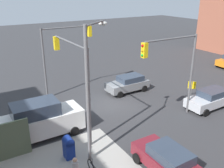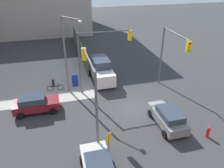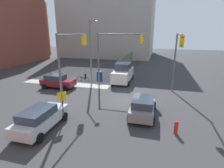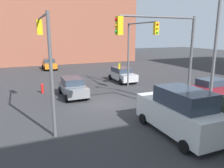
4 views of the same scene
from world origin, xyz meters
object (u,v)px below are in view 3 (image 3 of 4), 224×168
at_px(traffic_signal_nw_corner, 71,56).
at_px(street_lamp_corner, 91,48).
at_px(mailbox_blue, 100,76).
at_px(fire_hydrant, 176,127).
at_px(sedan_gray, 143,106).
at_px(bicycle_leaning_on_fence, 83,79).
at_px(smokestack, 46,30).
at_px(coupe_maroon, 58,81).
at_px(van_white_delivery, 123,73).
at_px(traffic_signal_ne_corner, 115,49).
at_px(pedestrian_crossing, 85,73).
at_px(hatchback_silver, 41,118).
at_px(traffic_signal_se_corner, 177,53).

height_order(traffic_signal_nw_corner, street_lamp_corner, street_lamp_corner).
bearing_deg(mailbox_blue, street_lamp_corner, 156.20).
bearing_deg(street_lamp_corner, fire_hydrant, -135.42).
height_order(sedan_gray, bicycle_leaning_on_fence, sedan_gray).
height_order(smokestack, coupe_maroon, smokestack).
bearing_deg(traffic_signal_nw_corner, fire_hydrant, -105.84).
bearing_deg(van_white_delivery, traffic_signal_ne_corner, 166.48).
xyz_separation_m(coupe_maroon, pedestrian_crossing, (4.70, -1.63, 0.07)).
relative_size(mailbox_blue, hatchback_silver, 0.33).
bearing_deg(bicycle_leaning_on_fence, fire_hydrant, -132.93).
bearing_deg(traffic_signal_nw_corner, sedan_gray, -93.10).
bearing_deg(street_lamp_corner, sedan_gray, -136.61).
distance_m(smokestack, bicycle_leaning_on_fence, 34.75).
relative_size(traffic_signal_ne_corner, sedan_gray, 1.53).
height_order(hatchback_silver, bicycle_leaning_on_fence, hatchback_silver).
distance_m(street_lamp_corner, coupe_maroon, 5.90).
relative_size(traffic_signal_se_corner, street_lamp_corner, 0.81).
xyz_separation_m(traffic_signal_se_corner, coupe_maroon, (-0.52, 13.53, -3.76)).
xyz_separation_m(smokestack, van_white_delivery, (-24.03, -28.20, -6.08)).
xyz_separation_m(street_lamp_corner, pedestrian_crossing, (1.89, 1.83, -3.79)).
bearing_deg(van_white_delivery, coupe_maroon, 123.31).
height_order(traffic_signal_nw_corner, pedestrian_crossing, traffic_signal_nw_corner).
bearing_deg(coupe_maroon, fire_hydrant, -118.21).
height_order(smokestack, traffic_signal_nw_corner, smokestack).
relative_size(traffic_signal_nw_corner, traffic_signal_ne_corner, 1.00).
height_order(traffic_signal_se_corner, fire_hydrant, traffic_signal_se_corner).
bearing_deg(pedestrian_crossing, street_lamp_corner, -85.12).
xyz_separation_m(traffic_signal_nw_corner, pedestrian_crossing, (9.33, 2.90, -3.70)).
relative_size(street_lamp_corner, coupe_maroon, 1.97).
bearing_deg(hatchback_silver, mailbox_blue, 0.46).
bearing_deg(traffic_signal_se_corner, pedestrian_crossing, 70.63).
height_order(traffic_signal_se_corner, van_white_delivery, traffic_signal_se_corner).
bearing_deg(bicycle_leaning_on_fence, hatchback_silver, -169.48).
height_order(hatchback_silver, coupe_maroon, same).
bearing_deg(mailbox_blue, hatchback_silver, -179.54).
height_order(street_lamp_corner, bicycle_leaning_on_fence, street_lamp_corner).
xyz_separation_m(mailbox_blue, coupe_maroon, (-4.10, 4.03, 0.08)).
bearing_deg(traffic_signal_ne_corner, mailbox_blue, 57.18).
bearing_deg(mailbox_blue, pedestrian_crossing, 75.96).
bearing_deg(traffic_signal_se_corner, fire_hydrant, 177.74).
xyz_separation_m(sedan_gray, coupe_maroon, (4.97, 10.82, -0.00)).
height_order(coupe_maroon, pedestrian_crossing, pedestrian_crossing).
height_order(sedan_gray, pedestrian_crossing, pedestrian_crossing).
bearing_deg(van_white_delivery, traffic_signal_se_corner, -123.89).
xyz_separation_m(van_white_delivery, bicycle_leaning_on_fence, (-1.25, 5.40, -0.93)).
height_order(smokestack, van_white_delivery, smokestack).
bearing_deg(sedan_gray, smokestack, 43.29).
relative_size(traffic_signal_nw_corner, fire_hydrant, 6.91).
relative_size(coupe_maroon, bicycle_leaning_on_fence, 2.32).
bearing_deg(bicycle_leaning_on_fence, sedan_gray, -133.31).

